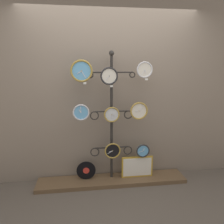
% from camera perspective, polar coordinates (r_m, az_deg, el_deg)
% --- Properties ---
extents(ground_plane, '(12.00, 12.00, 0.00)m').
position_cam_1_polar(ground_plane, '(3.15, 0.93, -21.03)').
color(ground_plane, brown).
extents(shop_wall, '(4.40, 0.04, 2.80)m').
position_cam_1_polar(shop_wall, '(3.22, -0.50, 6.36)').
color(shop_wall, gray).
rests_on(shop_wall, ground_plane).
extents(low_shelf, '(2.20, 0.36, 0.06)m').
position_cam_1_polar(low_shelf, '(3.43, 0.02, -17.44)').
color(low_shelf, brown).
rests_on(low_shelf, ground_plane).
extents(display_stand, '(0.67, 0.33, 1.92)m').
position_cam_1_polar(display_stand, '(3.21, -0.12, -6.24)').
color(display_stand, '#282623').
rests_on(display_stand, ground_plane).
extents(clock_top_left, '(0.29, 0.04, 0.29)m').
position_cam_1_polar(clock_top_left, '(2.93, -7.98, 10.59)').
color(clock_top_left, '#60A8DB').
extents(clock_top_center, '(0.24, 0.04, 0.24)m').
position_cam_1_polar(clock_top_center, '(2.93, -0.76, 9.38)').
color(clock_top_center, silver).
extents(clock_top_right, '(0.22, 0.04, 0.22)m').
position_cam_1_polar(clock_top_right, '(3.05, 8.51, 10.86)').
color(clock_top_right, silver).
extents(clock_middle_left, '(0.23, 0.04, 0.23)m').
position_cam_1_polar(clock_middle_left, '(2.97, -8.09, -0.09)').
color(clock_middle_left, '#60A8DB').
extents(clock_middle_center, '(0.22, 0.04, 0.22)m').
position_cam_1_polar(clock_middle_center, '(3.02, -0.06, -0.67)').
color(clock_middle_center, silver).
extents(clock_middle_right, '(0.25, 0.04, 0.25)m').
position_cam_1_polar(clock_middle_right, '(3.09, 7.05, 0.30)').
color(clock_middle_right, silver).
extents(clock_bottom_center, '(0.23, 0.04, 0.23)m').
position_cam_1_polar(clock_bottom_center, '(3.17, 0.16, -10.08)').
color(clock_bottom_center, black).
extents(clock_bottom_right, '(0.20, 0.04, 0.20)m').
position_cam_1_polar(clock_bottom_right, '(3.30, 8.07, -10.01)').
color(clock_bottom_right, '#60A8DB').
extents(vinyl_record, '(0.28, 0.01, 0.28)m').
position_cam_1_polar(vinyl_record, '(3.36, -6.77, -14.94)').
color(vinyl_record, black).
rests_on(vinyl_record, low_shelf).
extents(picture_frame, '(0.48, 0.02, 0.33)m').
position_cam_1_polar(picture_frame, '(3.41, 6.60, -14.02)').
color(picture_frame, gold).
rests_on(picture_frame, low_shelf).
extents(price_tag_upper, '(0.04, 0.00, 0.03)m').
position_cam_1_polar(price_tag_upper, '(2.94, -7.10, 7.50)').
color(price_tag_upper, white).
extents(price_tag_mid, '(0.04, 0.00, 0.03)m').
position_cam_1_polar(price_tag_mid, '(2.94, -0.12, 6.78)').
color(price_tag_mid, white).
extents(price_tag_lower, '(0.04, 0.00, 0.03)m').
position_cam_1_polar(price_tag_lower, '(3.06, 9.00, 8.46)').
color(price_tag_lower, white).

